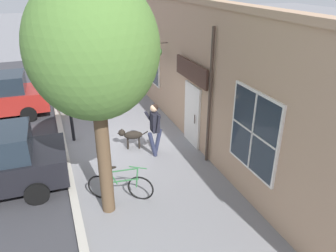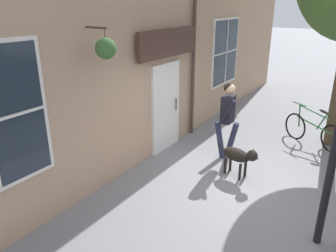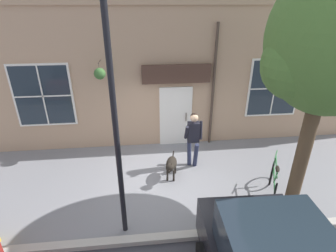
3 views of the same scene
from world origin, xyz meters
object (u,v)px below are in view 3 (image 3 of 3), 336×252
dog_on_leash (171,164)px  street_lamp (112,88)px  pedestrian_walking (193,135)px  street_tree_by_curb (328,44)px  leaning_bicycle (273,182)px

dog_on_leash → street_lamp: street_lamp is taller
pedestrian_walking → dog_on_leash: size_ratio=1.74×
pedestrian_walking → dog_on_leash: 1.11m
dog_on_leash → pedestrian_walking: bearing=129.1°
pedestrian_walking → street_tree_by_curb: (1.96, 2.07, 2.83)m
street_lamp → leaning_bicycle: bearing=101.7°
street_tree_by_curb → street_lamp: street_tree_by_curb is taller
dog_on_leash → street_lamp: size_ratio=0.20×
pedestrian_walking → street_tree_by_curb: 4.02m
dog_on_leash → street_tree_by_curb: (1.37, 2.80, 3.42)m
pedestrian_walking → street_lamp: street_lamp is taller
street_tree_by_curb → leaning_bicycle: 3.55m
street_tree_by_curb → street_lamp: 4.11m
pedestrian_walking → street_tree_by_curb: street_tree_by_curb is taller
dog_on_leash → street_lamp: bearing=-35.3°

